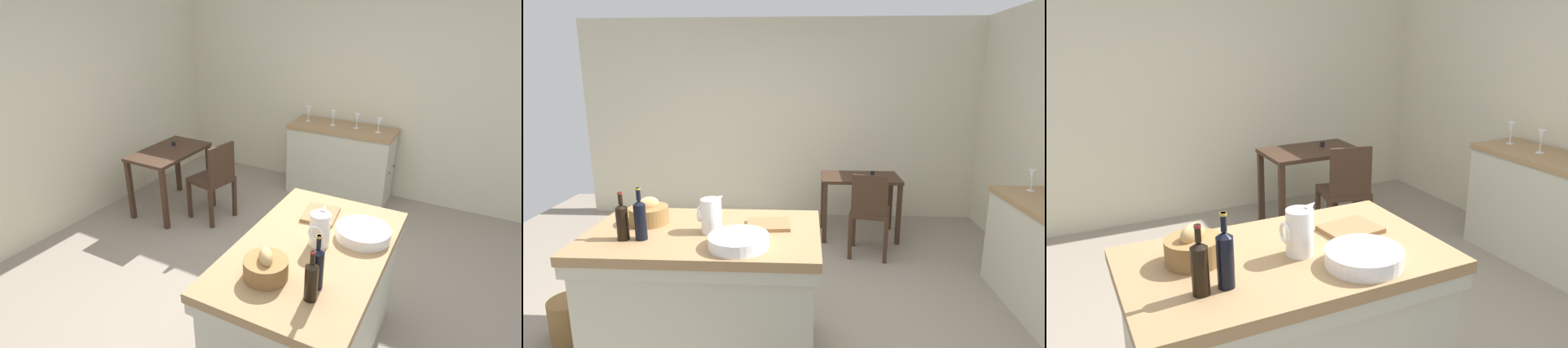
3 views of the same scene
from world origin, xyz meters
TOP-DOWN VIEW (x-y plane):
  - ground_plane at (0.00, 0.00)m, footprint 6.76×6.76m
  - wall_back at (0.00, 2.60)m, footprint 5.32×0.12m
  - island_table at (-0.33, -0.47)m, footprint 1.50×0.90m
  - writing_desk at (0.96, 1.80)m, footprint 0.90×0.56m
  - wooden_chair at (0.99, 1.20)m, footprint 0.48×0.48m
  - pitcher at (-0.28, -0.49)m, footprint 0.17×0.13m
  - wash_bowl at (-0.06, -0.72)m, footprint 0.36×0.36m
  - bread_basket at (-0.73, -0.35)m, footprint 0.26×0.26m
  - cutting_board at (0.08, -0.37)m, footprint 0.31×0.26m
  - wine_bottle_dark at (-0.68, -0.64)m, footprint 0.07×0.07m
  - wine_bottle_amber at (-0.79, -0.65)m, footprint 0.07×0.07m
  - wine_glass_right at (2.29, 0.65)m, footprint 0.07×0.07m
  - wicker_hamper at (-1.38, -0.35)m, footprint 0.30×0.30m

SIDE VIEW (x-z plane):
  - ground_plane at x=0.00m, z-range 0.00..0.00m
  - wicker_hamper at x=-1.38m, z-range 0.00..0.30m
  - island_table at x=-0.33m, z-range 0.04..0.94m
  - wooden_chair at x=0.99m, z-range 0.04..0.96m
  - writing_desk at x=0.96m, z-range 0.22..1.01m
  - cutting_board at x=0.08m, z-range 0.90..0.93m
  - wash_bowl at x=-0.06m, z-range 0.90..0.98m
  - bread_basket at x=-0.73m, z-range 0.88..1.06m
  - pitcher at x=-0.28m, z-range 0.89..1.15m
  - wine_bottle_amber at x=-0.79m, z-range 0.88..1.18m
  - wine_glass_right at x=2.29m, z-range 0.93..1.12m
  - wine_bottle_dark at x=-0.68m, z-range 0.87..1.20m
  - wall_back at x=0.00m, z-range 0.00..2.60m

